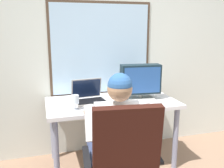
{
  "coord_description": "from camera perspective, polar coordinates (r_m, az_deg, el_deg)",
  "views": [
    {
      "loc": [
        -0.87,
        -0.95,
        1.53
      ],
      "look_at": [
        -0.25,
        1.17,
        1.04
      ],
      "focal_mm": 40.15,
      "sensor_mm": 36.0,
      "label": 1
    }
  ],
  "objects": [
    {
      "name": "wine_glass",
      "position": [
        2.48,
        -8.39,
        -3.68
      ],
      "size": [
        0.07,
        0.07,
        0.15
      ],
      "color": "silver",
      "rests_on": "desk"
    },
    {
      "name": "person_seated",
      "position": [
        2.16,
        0.99,
        -12.15
      ],
      "size": [
        0.56,
        0.84,
        1.21
      ],
      "color": "#354064",
      "rests_on": "ground"
    },
    {
      "name": "office_chair",
      "position": [
        1.94,
        2.64,
        -17.03
      ],
      "size": [
        0.62,
        0.61,
        1.04
      ],
      "color": "black",
      "rests_on": "ground"
    },
    {
      "name": "laptop",
      "position": [
        2.76,
        -5.36,
        -2.58
      ],
      "size": [
        0.37,
        0.33,
        0.24
      ],
      "color": "gray",
      "rests_on": "desk"
    },
    {
      "name": "wall_rear",
      "position": [
        3.09,
        0.05,
        9.19
      ],
      "size": [
        5.62,
        0.08,
        2.69
      ],
      "color": "silver",
      "rests_on": "ground"
    },
    {
      "name": "desk",
      "position": [
        2.78,
        -0.05,
        -5.62
      ],
      "size": [
        1.41,
        0.74,
        0.74
      ],
      "color": "gray",
      "rests_on": "ground"
    },
    {
      "name": "crt_monitor",
      "position": [
        2.8,
        6.5,
        0.88
      ],
      "size": [
        0.45,
        0.27,
        0.39
      ],
      "color": "beige",
      "rests_on": "desk"
    }
  ]
}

